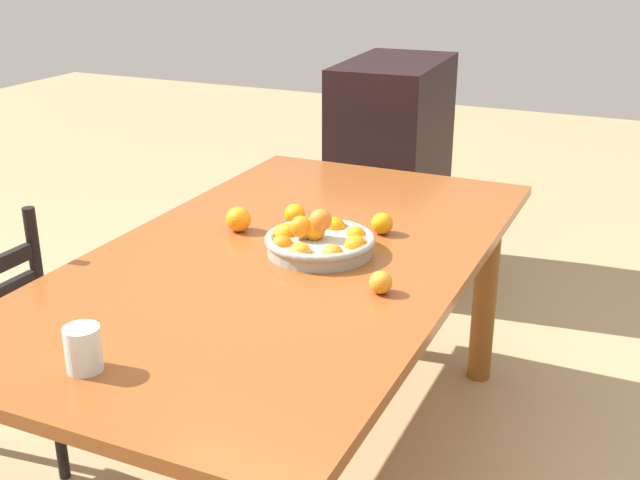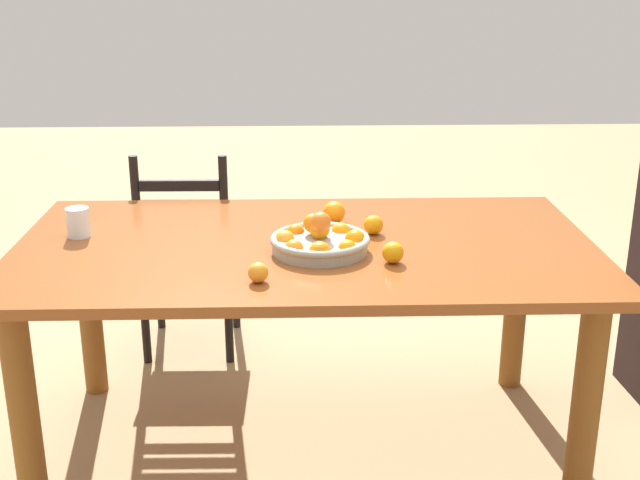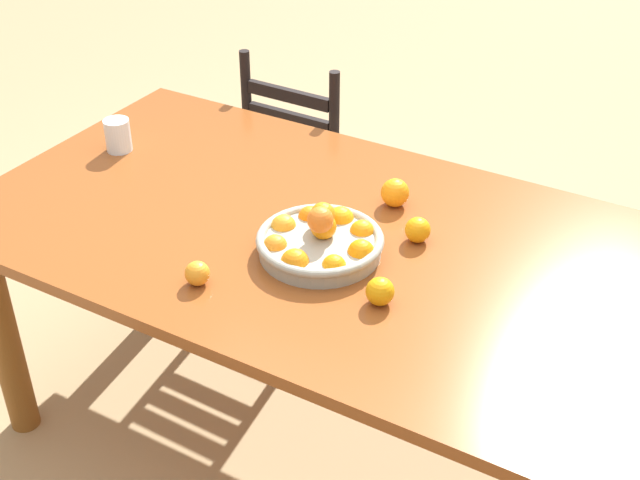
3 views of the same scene
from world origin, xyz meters
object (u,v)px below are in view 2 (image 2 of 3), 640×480
(dining_table, at_px, (305,274))
(orange_loose_1, at_px, (258,272))
(orange_loose_2, at_px, (373,225))
(fruit_bowl, at_px, (320,241))
(orange_loose_0, at_px, (334,212))
(orange_loose_3, at_px, (393,253))
(drinking_glass, at_px, (78,222))
(chair_near_window, at_px, (188,253))

(dining_table, distance_m, orange_loose_1, 0.40)
(dining_table, distance_m, orange_loose_2, 0.29)
(dining_table, height_order, fruit_bowl, fruit_bowl)
(orange_loose_1, bearing_deg, orange_loose_2, 48.94)
(orange_loose_0, distance_m, orange_loose_2, 0.19)
(fruit_bowl, xyz_separation_m, orange_loose_1, (-0.19, -0.26, -0.01))
(orange_loose_3, relative_size, drinking_glass, 0.67)
(fruit_bowl, distance_m, orange_loose_1, 0.32)
(fruit_bowl, bearing_deg, chair_near_window, 122.10)
(chair_near_window, height_order, orange_loose_2, chair_near_window)
(orange_loose_1, height_order, drinking_glass, drinking_glass)
(orange_loose_3, bearing_deg, drinking_glass, 164.40)
(fruit_bowl, bearing_deg, dining_table, 118.20)
(orange_loose_0, height_order, orange_loose_1, orange_loose_0)
(orange_loose_0, height_order, orange_loose_2, orange_loose_0)
(drinking_glass, bearing_deg, chair_near_window, 68.75)
(chair_near_window, bearing_deg, orange_loose_1, 108.49)
(orange_loose_0, xyz_separation_m, orange_loose_1, (-0.25, -0.57, -0.01))
(chair_near_window, distance_m, drinking_glass, 0.83)
(dining_table, xyz_separation_m, fruit_bowl, (0.05, -0.09, 0.15))
(orange_loose_2, distance_m, orange_loose_3, 0.29)
(dining_table, distance_m, drinking_glass, 0.79)
(orange_loose_3, bearing_deg, fruit_bowl, 153.36)
(fruit_bowl, height_order, orange_loose_2, fruit_bowl)
(chair_near_window, bearing_deg, orange_loose_0, 137.91)
(chair_near_window, distance_m, orange_loose_3, 1.30)
(dining_table, distance_m, fruit_bowl, 0.18)
(orange_loose_0, xyz_separation_m, drinking_glass, (-0.88, -0.13, 0.01))
(fruit_bowl, distance_m, orange_loose_2, 0.26)
(orange_loose_0, bearing_deg, orange_loose_2, -45.77)
(orange_loose_0, height_order, orange_loose_3, orange_loose_0)
(chair_near_window, xyz_separation_m, drinking_glass, (-0.27, -0.70, 0.37))
(fruit_bowl, distance_m, orange_loose_0, 0.31)
(fruit_bowl, bearing_deg, orange_loose_2, 42.20)
(dining_table, relative_size, orange_loose_2, 28.85)
(orange_loose_0, distance_m, orange_loose_1, 0.62)
(orange_loose_3, bearing_deg, orange_loose_0, 111.40)
(orange_loose_1, distance_m, orange_loose_2, 0.58)
(chair_near_window, xyz_separation_m, orange_loose_0, (0.61, -0.57, 0.36))
(dining_table, xyz_separation_m, orange_loose_2, (0.24, 0.09, 0.15))
(drinking_glass, bearing_deg, orange_loose_3, -15.60)
(fruit_bowl, relative_size, orange_loose_1, 5.34)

